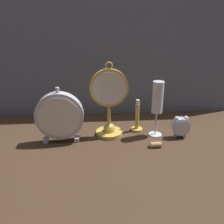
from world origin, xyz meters
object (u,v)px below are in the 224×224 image
Objects in this scene: champagne_flute at (158,101)px; pocket_watch_on_stand at (109,106)px; wine_cork at (156,145)px; alarm_clock_twin_bell at (181,126)px; mantel_clock_silver at (60,116)px; brass_candlestick at (137,121)px.

pocket_watch_on_stand is at bearing 175.35° from champagne_flute.
alarm_clock_twin_bell is at bearing 31.94° from wine_cork.
wine_cork is (-0.12, -0.07, -0.04)m from alarm_clock_twin_bell.
mantel_clock_silver is 0.34m from brass_candlestick.
mantel_clock_silver reaches higher than wine_cork.
brass_candlestick is (-0.17, 0.08, -0.01)m from alarm_clock_twin_bell.
brass_candlestick is at bearing 14.41° from pocket_watch_on_stand.
pocket_watch_on_stand is 0.20m from mantel_clock_silver.
pocket_watch_on_stand is 0.15m from brass_candlestick.
champagne_flute reaches higher than alarm_clock_twin_bell.
champagne_flute reaches higher than mantel_clock_silver.
mantel_clock_silver reaches higher than brass_candlestick.
brass_candlestick is 3.40× the size of wine_cork.
pocket_watch_on_stand is 0.24m from wine_cork.
pocket_watch_on_stand is at bearing -165.59° from brass_candlestick.
wine_cork is (-0.02, -0.11, -0.14)m from champagne_flute.
pocket_watch_on_stand is 7.42× the size of wine_cork.
alarm_clock_twin_bell is at bearing -17.80° from champagne_flute.
mantel_clock_silver is at bearing -166.31° from pocket_watch_on_stand.
wine_cork is at bearing -11.32° from mantel_clock_silver.
champagne_flute is at bearing -4.65° from pocket_watch_on_stand.
mantel_clock_silver is (-0.20, -0.05, -0.02)m from pocket_watch_on_stand.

